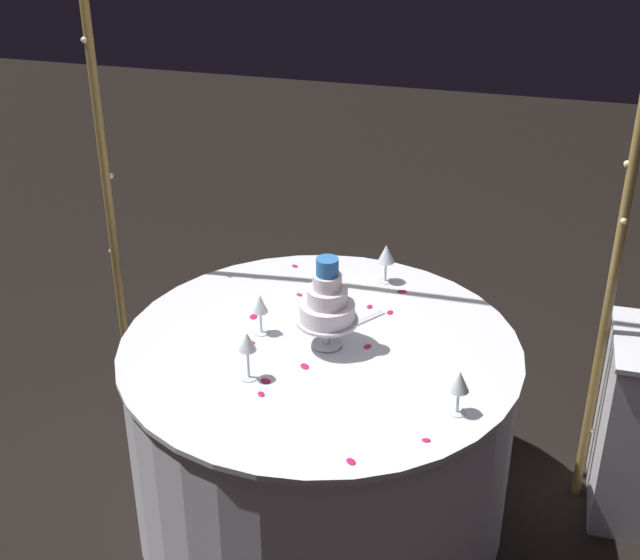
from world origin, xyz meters
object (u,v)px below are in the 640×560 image
at_px(wine_glass_2, 247,344).
at_px(decorative_arch, 347,126).
at_px(wine_glass_3, 459,383).
at_px(wine_glass_0, 260,306).
at_px(cake_knife, 350,326).
at_px(main_table, 320,434).
at_px(tiered_cake, 327,303).
at_px(wine_glass_1, 386,255).

bearing_deg(wine_glass_2, decorative_arch, 74.50).
bearing_deg(wine_glass_3, wine_glass_0, 158.04).
bearing_deg(cake_knife, main_table, -116.68).
height_order(wine_glass_0, cake_knife, wine_glass_0).
distance_m(main_table, wine_glass_2, 0.61).
distance_m(wine_glass_2, wine_glass_3, 0.70).
distance_m(decorative_arch, wine_glass_0, 0.71).
relative_size(decorative_arch, tiered_cake, 6.61).
relative_size(wine_glass_2, wine_glass_3, 1.13).
height_order(decorative_arch, wine_glass_0, decorative_arch).
xyz_separation_m(wine_glass_3, cake_knife, (-0.44, 0.42, -0.11)).
xyz_separation_m(main_table, wine_glass_2, (-0.18, -0.26, 0.52)).
xyz_separation_m(main_table, cake_knife, (0.07, 0.15, 0.40)).
height_order(decorative_arch, wine_glass_3, decorative_arch).
distance_m(tiered_cake, wine_glass_2, 0.33).
relative_size(tiered_cake, wine_glass_2, 1.96).
height_order(decorative_arch, wine_glass_2, decorative_arch).
xyz_separation_m(tiered_cake, wine_glass_1, (0.11, 0.52, -0.05)).
relative_size(tiered_cake, wine_glass_1, 2.12).
bearing_deg(wine_glass_0, wine_glass_3, -21.96).
distance_m(decorative_arch, cake_knife, 0.73).
relative_size(wine_glass_1, cake_knife, 0.64).
height_order(wine_glass_0, wine_glass_2, wine_glass_2).
bearing_deg(tiered_cake, cake_knife, 70.30).
bearing_deg(wine_glass_1, main_table, -103.90).
bearing_deg(wine_glass_1, wine_glass_2, -111.50).
xyz_separation_m(tiered_cake, wine_glass_0, (-0.25, 0.02, -0.06)).
bearing_deg(decorative_arch, wine_glass_3, -51.66).
height_order(decorative_arch, cake_knife, decorative_arch).
xyz_separation_m(wine_glass_1, wine_glass_2, (-0.31, -0.79, 0.01)).
relative_size(wine_glass_1, wine_glass_3, 1.04).
relative_size(main_table, wine_glass_3, 9.24).
bearing_deg(decorative_arch, wine_glass_0, -122.57).
bearing_deg(wine_glass_3, main_table, 152.30).
bearing_deg(wine_glass_3, wine_glass_2, 178.73).
distance_m(tiered_cake, cake_knife, 0.22).
xyz_separation_m(wine_glass_0, wine_glass_2, (0.05, -0.29, 0.02)).
bearing_deg(wine_glass_1, tiered_cake, -101.62).
xyz_separation_m(main_table, wine_glass_3, (0.52, -0.27, 0.51)).
distance_m(main_table, wine_glass_1, 0.75).
relative_size(wine_glass_1, wine_glass_2, 0.92).
distance_m(main_table, wine_glass_0, 0.55).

